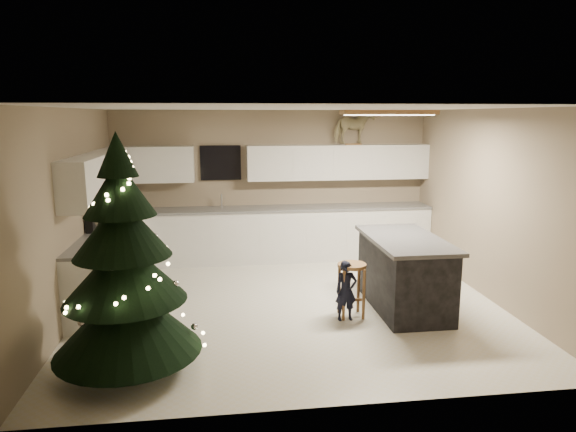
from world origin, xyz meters
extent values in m
plane|color=silver|center=(0.00, 0.00, 0.00)|extent=(5.50, 5.50, 0.00)
cube|color=gray|center=(0.00, 2.50, 1.30)|extent=(5.50, 0.02, 2.60)
cube|color=gray|center=(0.00, -2.50, 1.30)|extent=(5.50, 0.02, 2.60)
cube|color=gray|center=(-2.75, 0.00, 1.30)|extent=(0.02, 5.00, 2.60)
cube|color=gray|center=(2.75, 0.00, 1.30)|extent=(0.02, 5.00, 2.60)
cube|color=silver|center=(0.00, 0.00, 2.60)|extent=(5.50, 5.00, 0.02)
cube|color=brown|center=(1.30, 0.10, 2.55)|extent=(1.25, 0.32, 0.06)
cube|color=white|center=(1.30, 0.10, 2.52)|extent=(1.15, 0.24, 0.02)
cube|color=silver|center=(0.00, 2.20, 0.45)|extent=(5.48, 0.60, 0.90)
cube|color=silver|center=(-2.45, 0.60, 0.45)|extent=(0.60, 2.60, 0.90)
cube|color=slate|center=(0.00, 2.19, 0.92)|extent=(5.48, 0.62, 0.04)
cube|color=slate|center=(-2.44, 0.60, 0.92)|extent=(0.62, 2.60, 0.04)
cube|color=silver|center=(-2.05, 2.33, 1.70)|extent=(1.40, 0.35, 0.60)
cube|color=silver|center=(1.15, 2.33, 1.70)|extent=(3.20, 0.35, 0.60)
cube|color=silver|center=(-2.58, 0.72, 1.70)|extent=(0.35, 2.60, 0.60)
cube|color=black|center=(-0.90, 2.47, 1.70)|extent=(0.70, 0.04, 0.60)
cube|color=#99999E|center=(-0.90, 2.20, 0.90)|extent=(0.55, 0.40, 0.06)
cylinder|color=#99999E|center=(-0.90, 2.30, 1.06)|extent=(0.03, 0.03, 0.24)
cube|color=black|center=(-2.43, 0.90, 0.45)|extent=(0.64, 0.75, 0.90)
cube|color=black|center=(-2.68, 0.90, 1.05)|extent=(0.10, 0.75, 0.30)
cube|color=black|center=(1.46, -0.29, 0.45)|extent=(0.80, 1.60, 0.90)
cube|color=#28282A|center=(1.46, -0.29, 0.93)|extent=(0.90, 1.70, 0.05)
cylinder|color=brown|center=(0.70, -0.49, 0.67)|extent=(0.36, 0.36, 0.04)
cylinder|color=brown|center=(0.57, -0.62, 0.32)|extent=(0.04, 0.04, 0.65)
cylinder|color=brown|center=(0.82, -0.62, 0.32)|extent=(0.04, 0.04, 0.65)
cylinder|color=brown|center=(0.57, -0.37, 0.32)|extent=(0.04, 0.04, 0.65)
cylinder|color=brown|center=(0.82, -0.37, 0.32)|extent=(0.04, 0.04, 0.65)
cube|color=brown|center=(0.70, -0.49, 0.21)|extent=(0.28, 0.03, 0.03)
cylinder|color=#3F2816|center=(-1.85, -1.59, 0.16)|extent=(0.13, 0.13, 0.32)
cone|color=black|center=(-1.85, -1.59, 0.58)|extent=(1.43, 1.43, 0.74)
cone|color=black|center=(-1.85, -1.59, 1.05)|extent=(1.18, 1.18, 0.63)
cone|color=black|center=(-1.85, -1.59, 1.48)|extent=(0.93, 0.93, 0.58)
cone|color=black|center=(-1.85, -1.59, 1.84)|extent=(0.67, 0.67, 0.53)
cone|color=black|center=(-1.85, -1.59, 2.16)|extent=(0.38, 0.38, 0.42)
sphere|color=#FFD88C|center=(-1.10, -1.59, 0.26)|extent=(0.04, 0.04, 0.04)
sphere|color=#FFD88C|center=(-1.15, -1.36, 0.31)|extent=(0.04, 0.04, 0.04)
sphere|color=#FFD88C|center=(-1.27, -1.17, 0.35)|extent=(0.04, 0.04, 0.04)
sphere|color=#FFD88C|center=(-1.44, -1.02, 0.40)|extent=(0.04, 0.04, 0.04)
sphere|color=#FFD88C|center=(-1.65, -0.94, 0.45)|extent=(0.04, 0.04, 0.04)
sphere|color=#FFD88C|center=(-1.86, -0.92, 0.49)|extent=(0.04, 0.04, 0.04)
sphere|color=#FFD88C|center=(-2.07, -0.98, 0.54)|extent=(0.04, 0.04, 0.04)
sphere|color=#FFD88C|center=(-2.24, -1.09, 0.58)|extent=(0.04, 0.04, 0.04)
sphere|color=#FFD88C|center=(-2.36, -1.24, 0.63)|extent=(0.04, 0.04, 0.04)
sphere|color=#FFD88C|center=(-2.43, -1.43, 0.67)|extent=(0.04, 0.04, 0.04)
sphere|color=#FFD88C|center=(-2.44, -1.62, 0.72)|extent=(0.04, 0.04, 0.04)
sphere|color=#FFD88C|center=(-2.39, -1.79, 0.76)|extent=(0.04, 0.04, 0.04)
sphere|color=#FFD88C|center=(-2.29, -1.94, 0.81)|extent=(0.04, 0.04, 0.04)
sphere|color=#FFD88C|center=(-2.15, -2.05, 0.86)|extent=(0.04, 0.04, 0.04)
sphere|color=#FFD88C|center=(-1.98, -2.10, 0.90)|extent=(0.04, 0.04, 0.04)
sphere|color=#FFD88C|center=(-1.82, -2.10, 0.95)|extent=(0.04, 0.04, 0.04)
sphere|color=#FFD88C|center=(-1.67, -2.05, 0.99)|extent=(0.04, 0.04, 0.04)
sphere|color=#FFD88C|center=(-1.54, -1.96, 1.04)|extent=(0.04, 0.04, 0.04)
sphere|color=#FFD88C|center=(-1.46, -1.84, 1.08)|extent=(0.04, 0.04, 0.04)
sphere|color=#FFD88C|center=(-1.41, -1.70, 1.13)|extent=(0.04, 0.04, 0.04)
sphere|color=#FFD88C|center=(-1.42, -1.56, 1.17)|extent=(0.04, 0.04, 0.04)
sphere|color=#FFD88C|center=(-1.47, -1.43, 1.22)|extent=(0.04, 0.04, 0.04)
sphere|color=#FFD88C|center=(-1.55, -1.33, 1.26)|extent=(0.04, 0.04, 0.04)
sphere|color=#FFD88C|center=(-1.65, -1.26, 1.31)|extent=(0.04, 0.04, 0.04)
sphere|color=#FFD88C|center=(-1.77, -1.23, 1.36)|extent=(0.04, 0.04, 0.04)
sphere|color=#FFD88C|center=(-1.89, -1.24, 1.40)|extent=(0.04, 0.04, 0.04)
sphere|color=#FFD88C|center=(-1.99, -1.28, 1.45)|extent=(0.04, 0.04, 0.04)
sphere|color=#FFD88C|center=(-2.07, -1.35, 1.49)|extent=(0.04, 0.04, 0.04)
sphere|color=#FFD88C|center=(-2.12, -1.44, 1.54)|extent=(0.04, 0.04, 0.04)
sphere|color=#FFD88C|center=(-2.13, -1.54, 1.58)|extent=(0.04, 0.04, 0.04)
sphere|color=#FFD88C|center=(-2.12, -1.63, 1.63)|extent=(0.04, 0.04, 0.04)
sphere|color=#FFD88C|center=(-2.08, -1.70, 1.67)|extent=(0.04, 0.04, 0.04)
sphere|color=#FFD88C|center=(-2.03, -1.76, 1.72)|extent=(0.04, 0.04, 0.04)
sphere|color=#FFD88C|center=(-1.96, -1.79, 1.77)|extent=(0.04, 0.04, 0.04)
sphere|color=#FFD88C|center=(-1.89, -1.80, 1.81)|extent=(0.04, 0.04, 0.04)
sphere|color=#FFD88C|center=(-1.82, -1.79, 1.86)|extent=(0.04, 0.04, 0.04)
sphere|color=#FFD88C|center=(-1.77, -1.75, 1.90)|extent=(0.04, 0.04, 0.04)
sphere|color=#FFD88C|center=(-1.74, -1.71, 1.95)|extent=(0.04, 0.04, 0.04)
sphere|color=#FFD88C|center=(-1.72, -1.66, 1.99)|extent=(0.04, 0.04, 0.04)
sphere|color=#FFD88C|center=(-1.72, -1.61, 2.04)|extent=(0.04, 0.04, 0.04)
sphere|color=#FFD88C|center=(-1.74, -1.57, 2.08)|extent=(0.04, 0.04, 0.04)
sphere|color=#FFD88C|center=(-1.76, -1.55, 2.13)|extent=(0.04, 0.04, 0.04)
sphere|color=#FFD88C|center=(-1.79, -1.53, 2.18)|extent=(0.04, 0.04, 0.04)
sphere|color=#FFD88C|center=(-1.82, -1.53, 2.22)|extent=(0.04, 0.04, 0.04)
sphere|color=silver|center=(-1.20, -1.59, 0.40)|extent=(0.07, 0.07, 0.07)
sphere|color=silver|center=(-2.20, -1.12, 0.55)|extent=(0.07, 0.07, 0.07)
sphere|color=silver|center=(-2.01, -2.10, 0.71)|extent=(0.07, 0.07, 0.07)
sphere|color=silver|center=(-1.40, -1.44, 0.87)|extent=(0.07, 0.07, 0.07)
sphere|color=silver|center=(-2.19, -1.35, 1.03)|extent=(0.07, 0.07, 0.07)
sphere|color=silver|center=(-1.85, -1.96, 1.19)|extent=(0.07, 0.07, 0.07)
sphere|color=silver|center=(-1.60, -1.41, 1.34)|extent=(0.07, 0.07, 0.07)
sphere|color=silver|center=(-2.09, -1.52, 1.50)|extent=(0.07, 0.07, 0.07)
sphere|color=silver|center=(-1.79, -1.78, 1.66)|extent=(0.07, 0.07, 0.07)
sphere|color=silver|center=(-1.77, -1.48, 1.82)|extent=(0.07, 0.07, 0.07)
sphere|color=silver|center=(-1.93, -1.59, 1.98)|extent=(0.07, 0.07, 0.07)
sphere|color=silver|center=(-1.83, -1.62, 2.13)|extent=(0.07, 0.07, 0.07)
imported|color=black|center=(0.60, -0.60, 0.38)|extent=(0.29, 0.20, 0.76)
cube|color=brown|center=(1.42, 2.28, 2.01)|extent=(0.27, 0.02, 0.02)
cube|color=brown|center=(1.42, 2.37, 2.01)|extent=(0.27, 0.02, 0.02)
imported|color=#C1B28F|center=(1.42, 2.33, 2.32)|extent=(0.76, 0.53, 0.59)
camera|label=1|loc=(-0.90, -6.50, 2.51)|focal=32.00mm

